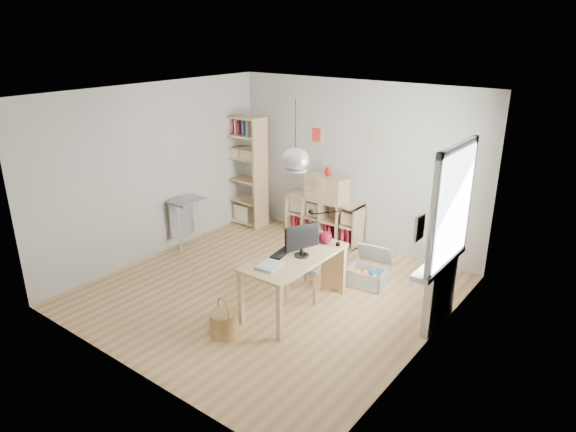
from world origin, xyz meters
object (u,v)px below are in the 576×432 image
Objects in this scene: storage_chest at (368,273)px; cube_shelf at (324,221)px; drawer_chest at (327,188)px; tall_bookshelf at (244,166)px; monitor at (302,239)px; chair at (304,260)px; desk at (295,262)px.

cube_shelf is at bearing 135.23° from storage_chest.
drawer_chest is at bearing 134.94° from storage_chest.
tall_bookshelf is at bearing -169.81° from cube_shelf.
storage_chest is at bearing -14.82° from tall_bookshelf.
tall_bookshelf is (-1.56, -0.28, 0.79)m from cube_shelf.
monitor is 0.64× the size of drawer_chest.
drawer_chest reaches higher than storage_chest.
chair is at bearing -32.66° from tall_bookshelf.
monitor is (0.07, 0.04, 0.33)m from desk.
chair is 2.05m from drawer_chest.
desk is 3.27m from tall_bookshelf.
desk reaches higher than cube_shelf.
cube_shelf is 1.94× the size of drawer_chest.
tall_bookshelf is 3.16× the size of storage_chest.
chair is 1.25× the size of drawer_chest.
cube_shelf is 3.02× the size of monitor.
storage_chest is at bearing 68.53° from desk.
desk is at bearing -65.39° from cube_shelf.
cube_shelf is 2.09m from chair.
storage_chest is (0.56, 0.78, -0.34)m from chair.
monitor reaches higher than cube_shelf.
tall_bookshelf is at bearing 142.99° from desk.
storage_chest is at bearing -36.36° from cube_shelf.
desk is 2.40m from drawer_chest.
desk is at bearing -62.05° from drawer_chest.
monitor is (-0.38, -1.10, 0.81)m from storage_chest.
drawer_chest reaches higher than cube_shelf.
tall_bookshelf reaches higher than desk.
tall_bookshelf reaches higher than storage_chest.
tall_bookshelf is 2.77× the size of drawer_chest.
monitor reaches higher than storage_chest.
chair is at bearing 140.40° from monitor.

